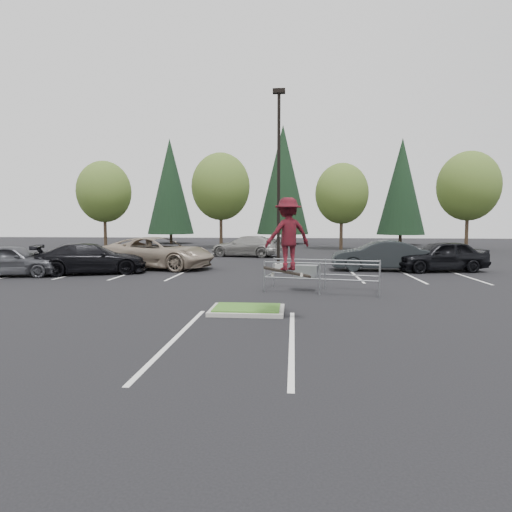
# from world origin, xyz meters

# --- Properties ---
(ground) EXTENTS (120.00, 120.00, 0.00)m
(ground) POSITION_xyz_m (0.00, 0.00, 0.00)
(ground) COLOR black
(ground) RESTS_ON ground
(grass_median) EXTENTS (2.20, 1.60, 0.16)m
(grass_median) POSITION_xyz_m (0.00, 0.00, 0.08)
(grass_median) COLOR #99958E
(grass_median) RESTS_ON ground
(stall_lines) EXTENTS (22.62, 17.60, 0.01)m
(stall_lines) POSITION_xyz_m (-1.35, 6.02, 0.00)
(stall_lines) COLOR white
(stall_lines) RESTS_ON ground
(light_pole) EXTENTS (0.70, 0.60, 10.12)m
(light_pole) POSITION_xyz_m (0.50, 12.00, 4.56)
(light_pole) COLOR #99958E
(light_pole) RESTS_ON ground
(decid_a) EXTENTS (5.44, 5.44, 8.91)m
(decid_a) POSITION_xyz_m (-18.01, 30.03, 5.58)
(decid_a) COLOR #38281C
(decid_a) RESTS_ON ground
(decid_b) EXTENTS (5.89, 5.89, 9.64)m
(decid_b) POSITION_xyz_m (-6.01, 30.53, 6.04)
(decid_b) COLOR #38281C
(decid_b) RESTS_ON ground
(decid_c) EXTENTS (5.12, 5.12, 8.38)m
(decid_c) POSITION_xyz_m (5.99, 29.83, 5.25)
(decid_c) COLOR #38281C
(decid_c) RESTS_ON ground
(decid_d) EXTENTS (5.76, 5.76, 9.43)m
(decid_d) POSITION_xyz_m (17.99, 30.33, 5.91)
(decid_d) COLOR #38281C
(decid_d) RESTS_ON ground
(conif_a) EXTENTS (5.72, 5.72, 13.00)m
(conif_a) POSITION_xyz_m (-14.00, 40.00, 7.10)
(conif_a) COLOR #38281C
(conif_a) RESTS_ON ground
(conif_b) EXTENTS (6.38, 6.38, 14.50)m
(conif_b) POSITION_xyz_m (0.00, 40.50, 7.85)
(conif_b) COLOR #38281C
(conif_b) RESTS_ON ground
(conif_c) EXTENTS (5.50, 5.50, 12.50)m
(conif_c) POSITION_xyz_m (14.00, 39.50, 6.85)
(conif_c) COLOR #38281C
(conif_c) RESTS_ON ground
(cart_corral) EXTENTS (4.52, 2.36, 1.22)m
(cart_corral) POSITION_xyz_m (2.02, 4.10, 0.77)
(cart_corral) COLOR gray
(cart_corral) RESTS_ON ground
(skateboarder) EXTENTS (1.46, 1.20, 2.17)m
(skateboarder) POSITION_xyz_m (1.20, -1.00, 2.36)
(skateboarder) COLOR black
(skateboarder) RESTS_ON ground
(car_l_tan) EXTENTS (7.13, 4.47, 1.84)m
(car_l_tan) POSITION_xyz_m (-6.50, 11.50, 0.92)
(car_l_tan) COLOR gray
(car_l_tan) RESTS_ON ground
(car_l_black) EXTENTS (5.93, 4.10, 1.59)m
(car_l_black) POSITION_xyz_m (-9.19, 8.69, 0.80)
(car_l_black) COLOR black
(car_l_black) RESTS_ON ground
(car_l_grey) EXTENTS (4.99, 2.80, 1.61)m
(car_l_grey) POSITION_xyz_m (-12.59, 7.40, 0.80)
(car_l_grey) COLOR #424349
(car_l_grey) RESTS_ON ground
(car_r_charc) EXTENTS (5.10, 1.84, 1.67)m
(car_r_charc) POSITION_xyz_m (6.06, 11.50, 0.84)
(car_r_charc) COLOR black
(car_r_charc) RESTS_ON ground
(car_r_black) EXTENTS (5.30, 2.96, 1.70)m
(car_r_black) POSITION_xyz_m (9.37, 11.42, 0.85)
(car_r_black) COLOR black
(car_r_black) RESTS_ON ground
(car_far_silver) EXTENTS (5.94, 3.45, 1.62)m
(car_far_silver) POSITION_xyz_m (-2.26, 20.53, 0.81)
(car_far_silver) COLOR gray
(car_far_silver) RESTS_ON ground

